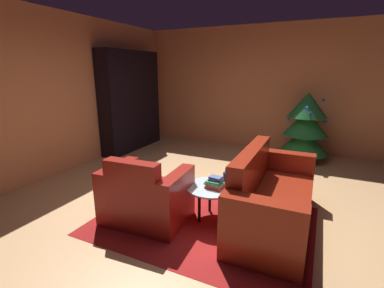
{
  "coord_description": "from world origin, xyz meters",
  "views": [
    {
      "loc": [
        1.29,
        -3.17,
        1.8
      ],
      "look_at": [
        -0.19,
        -0.06,
        0.87
      ],
      "focal_mm": 25.86,
      "sensor_mm": 36.0,
      "label": 1
    }
  ],
  "objects_px": {
    "bookshelf_unit": "(135,103)",
    "bottle_on_table": "(226,179)",
    "couch_red": "(271,200)",
    "coffee_table": "(212,190)",
    "decorated_tree": "(306,126)",
    "book_stack_on_table": "(215,183)",
    "armchair_red": "(146,197)"
  },
  "relations": [
    {
      "from": "bookshelf_unit",
      "to": "couch_red",
      "type": "xyz_separation_m",
      "value": [
        3.52,
        -2.14,
        -0.75
      ]
    },
    {
      "from": "armchair_red",
      "to": "bottle_on_table",
      "type": "xyz_separation_m",
      "value": [
        0.85,
        0.49,
        0.2
      ]
    },
    {
      "from": "bookshelf_unit",
      "to": "armchair_red",
      "type": "height_order",
      "value": "bookshelf_unit"
    },
    {
      "from": "couch_red",
      "to": "bottle_on_table",
      "type": "xyz_separation_m",
      "value": [
        -0.54,
        -0.08,
        0.2
      ]
    },
    {
      "from": "armchair_red",
      "to": "bottle_on_table",
      "type": "bearing_deg",
      "value": 30.11
    },
    {
      "from": "bookshelf_unit",
      "to": "bottle_on_table",
      "type": "relative_size",
      "value": 9.83
    },
    {
      "from": "bookshelf_unit",
      "to": "couch_red",
      "type": "distance_m",
      "value": 4.19
    },
    {
      "from": "decorated_tree",
      "to": "couch_red",
      "type": "bearing_deg",
      "value": -93.2
    },
    {
      "from": "bookshelf_unit",
      "to": "bottle_on_table",
      "type": "xyz_separation_m",
      "value": [
        2.99,
        -2.22,
        -0.54
      ]
    },
    {
      "from": "armchair_red",
      "to": "coffee_table",
      "type": "bearing_deg",
      "value": 29.03
    },
    {
      "from": "book_stack_on_table",
      "to": "bottle_on_table",
      "type": "xyz_separation_m",
      "value": [
        0.1,
        0.13,
        0.03
      ]
    },
    {
      "from": "armchair_red",
      "to": "decorated_tree",
      "type": "xyz_separation_m",
      "value": [
        1.54,
        3.36,
        0.4
      ]
    },
    {
      "from": "coffee_table",
      "to": "decorated_tree",
      "type": "bearing_deg",
      "value": 74.27
    },
    {
      "from": "couch_red",
      "to": "bottle_on_table",
      "type": "distance_m",
      "value": 0.58
    },
    {
      "from": "bookshelf_unit",
      "to": "book_stack_on_table",
      "type": "relative_size",
      "value": 9.38
    },
    {
      "from": "bookshelf_unit",
      "to": "couch_red",
      "type": "bearing_deg",
      "value": -31.25
    },
    {
      "from": "bookshelf_unit",
      "to": "armchair_red",
      "type": "xyz_separation_m",
      "value": [
        2.14,
        -2.71,
        -0.75
      ]
    },
    {
      "from": "couch_red",
      "to": "coffee_table",
      "type": "relative_size",
      "value": 2.84
    },
    {
      "from": "bookshelf_unit",
      "to": "armchair_red",
      "type": "distance_m",
      "value": 3.53
    },
    {
      "from": "armchair_red",
      "to": "book_stack_on_table",
      "type": "height_order",
      "value": "armchair_red"
    },
    {
      "from": "coffee_table",
      "to": "bottle_on_table",
      "type": "relative_size",
      "value": 2.87
    },
    {
      "from": "coffee_table",
      "to": "bottle_on_table",
      "type": "height_order",
      "value": "bottle_on_table"
    },
    {
      "from": "bookshelf_unit",
      "to": "armchair_red",
      "type": "relative_size",
      "value": 2.16
    },
    {
      "from": "decorated_tree",
      "to": "armchair_red",
      "type": "bearing_deg",
      "value": -114.65
    },
    {
      "from": "armchair_red",
      "to": "couch_red",
      "type": "relative_size",
      "value": 0.56
    },
    {
      "from": "coffee_table",
      "to": "bottle_on_table",
      "type": "distance_m",
      "value": 0.22
    },
    {
      "from": "armchair_red",
      "to": "couch_red",
      "type": "distance_m",
      "value": 1.5
    },
    {
      "from": "coffee_table",
      "to": "decorated_tree",
      "type": "height_order",
      "value": "decorated_tree"
    },
    {
      "from": "bookshelf_unit",
      "to": "decorated_tree",
      "type": "relative_size",
      "value": 1.6
    },
    {
      "from": "couch_red",
      "to": "coffee_table",
      "type": "xyz_separation_m",
      "value": [
        -0.68,
        -0.18,
        0.07
      ]
    },
    {
      "from": "coffee_table",
      "to": "book_stack_on_table",
      "type": "distance_m",
      "value": 0.12
    },
    {
      "from": "book_stack_on_table",
      "to": "decorated_tree",
      "type": "distance_m",
      "value": 3.1
    }
  ]
}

